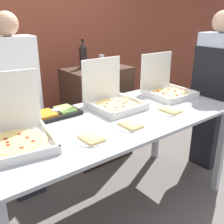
{
  "coord_description": "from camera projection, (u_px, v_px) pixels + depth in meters",
  "views": [
    {
      "loc": [
        -1.2,
        -1.54,
        1.71
      ],
      "look_at": [
        0.0,
        0.0,
        0.97
      ],
      "focal_mm": 42.0,
      "sensor_mm": 36.0,
      "label": 1
    }
  ],
  "objects": [
    {
      "name": "veggie_tray",
      "position": [
        56.0,
        113.0,
        2.15
      ],
      "size": [
        0.39,
        0.23,
        0.05
      ],
      "color": "black",
      "rests_on": "buffet_table"
    },
    {
      "name": "person_guest_plaid",
      "position": [
        18.0,
        109.0,
        2.35
      ],
      "size": [
        0.4,
        0.22,
        1.73
      ],
      "rotation": [
        0.0,
        0.0,
        3.14
      ],
      "color": "#2D2D38",
      "rests_on": "ground_plane"
    },
    {
      "name": "soda_can_colored",
      "position": [
        84.0,
        61.0,
        3.01
      ],
      "size": [
        0.07,
        0.07,
        0.12
      ],
      "color": "#334CB2",
      "rests_on": "sideboard_podium"
    },
    {
      "name": "ground_plane",
      "position": [
        112.0,
        209.0,
        2.44
      ],
      "size": [
        16.0,
        16.0,
        0.0
      ],
      "primitive_type": "plane",
      "color": "slate"
    },
    {
      "name": "soda_can_silver",
      "position": [
        102.0,
        60.0,
        3.08
      ],
      "size": [
        0.07,
        0.07,
        0.12
      ],
      "color": "silver",
      "rests_on": "sideboard_podium"
    },
    {
      "name": "soda_bottle",
      "position": [
        83.0,
        55.0,
        2.89
      ],
      "size": [
        0.08,
        0.08,
        0.33
      ],
      "color": "black",
      "rests_on": "sideboard_podium"
    },
    {
      "name": "brick_wall_behind",
      "position": [
        26.0,
        40.0,
        3.19
      ],
      "size": [
        10.0,
        0.06,
        2.8
      ],
      "color": "brown",
      "rests_on": "ground_plane"
    },
    {
      "name": "pizza_box_far_left",
      "position": [
        166.0,
        88.0,
        2.67
      ],
      "size": [
        0.43,
        0.45,
        0.41
      ],
      "rotation": [
        0.0,
        0.0,
        -0.05
      ],
      "color": "white",
      "rests_on": "buffet_table"
    },
    {
      "name": "person_server_vest",
      "position": [
        214.0,
        85.0,
        2.84
      ],
      "size": [
        0.24,
        0.42,
        1.74
      ],
      "rotation": [
        0.0,
        0.0,
        1.57
      ],
      "color": "black",
      "rests_on": "ground_plane"
    },
    {
      "name": "pizza_box_near_right",
      "position": [
        113.0,
        99.0,
        2.33
      ],
      "size": [
        0.42,
        0.43,
        0.41
      ],
      "rotation": [
        0.0,
        0.0,
        0.0
      ],
      "color": "white",
      "rests_on": "buffet_table"
    },
    {
      "name": "paper_plate_front_center",
      "position": [
        131.0,
        125.0,
        1.94
      ],
      "size": [
        0.21,
        0.21,
        0.03
      ],
      "color": "white",
      "rests_on": "buffet_table"
    },
    {
      "name": "paper_plate_front_right",
      "position": [
        91.0,
        138.0,
        1.74
      ],
      "size": [
        0.21,
        0.21,
        0.03
      ],
      "color": "white",
      "rests_on": "buffet_table"
    },
    {
      "name": "buffet_table",
      "position": [
        112.0,
        130.0,
        2.15
      ],
      "size": [
        2.13,
        0.94,
        0.92
      ],
      "color": "#A8AAB2",
      "rests_on": "ground_plane"
    },
    {
      "name": "paper_plate_front_left",
      "position": [
        171.0,
        111.0,
        2.23
      ],
      "size": [
        0.22,
        0.22,
        0.03
      ],
      "color": "white",
      "rests_on": "buffet_table"
    },
    {
      "name": "sideboard_podium",
      "position": [
        98.0,
        114.0,
        3.16
      ],
      "size": [
        0.73,
        0.48,
        1.13
      ],
      "color": "#382319",
      "rests_on": "ground_plane"
    },
    {
      "name": "pizza_box_far_right",
      "position": [
        14.0,
        133.0,
        1.67
      ],
      "size": [
        0.51,
        0.52,
        0.44
      ],
      "rotation": [
        0.0,
        0.0,
        -0.16
      ],
      "color": "white",
      "rests_on": "buffet_table"
    }
  ]
}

